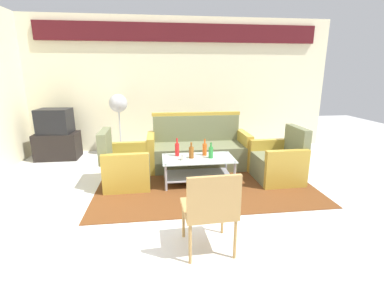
% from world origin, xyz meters
% --- Properties ---
extents(ground_plane, '(14.00, 14.00, 0.00)m').
position_xyz_m(ground_plane, '(0.00, 0.00, 0.00)').
color(ground_plane, white).
extents(wall_back, '(6.52, 0.19, 2.80)m').
position_xyz_m(wall_back, '(0.00, 3.05, 1.48)').
color(wall_back, beige).
rests_on(wall_back, ground).
extents(rug, '(3.24, 2.22, 0.01)m').
position_xyz_m(rug, '(0.15, 0.99, 0.01)').
color(rug, brown).
rests_on(rug, ground).
extents(couch, '(1.80, 0.75, 0.96)m').
position_xyz_m(couch, '(0.17, 1.71, 0.32)').
color(couch, '#6B704C').
rests_on(couch, rug).
extents(armchair_left, '(0.72, 0.78, 0.85)m').
position_xyz_m(armchair_left, '(-1.06, 1.03, 0.29)').
color(armchair_left, '#6B704C').
rests_on(armchair_left, rug).
extents(armchair_right, '(0.71, 0.77, 0.85)m').
position_xyz_m(armchair_right, '(1.35, 0.92, 0.29)').
color(armchair_right, '#6B704C').
rests_on(armchair_right, rug).
extents(coffee_table, '(1.10, 0.60, 0.40)m').
position_xyz_m(coffee_table, '(0.06, 0.95, 0.27)').
color(coffee_table, silver).
rests_on(coffee_table, rug).
extents(bottle_brown, '(0.07, 0.07, 0.25)m').
position_xyz_m(bottle_brown, '(-0.05, 0.96, 0.50)').
color(bottle_brown, brown).
rests_on(bottle_brown, coffee_table).
extents(bottle_orange, '(0.07, 0.07, 0.27)m').
position_xyz_m(bottle_orange, '(0.18, 1.08, 0.51)').
color(bottle_orange, '#D85919').
rests_on(bottle_orange, coffee_table).
extents(bottle_red, '(0.07, 0.07, 0.29)m').
position_xyz_m(bottle_red, '(-0.26, 1.10, 0.52)').
color(bottle_red, red).
rests_on(bottle_red, coffee_table).
extents(bottle_green, '(0.07, 0.07, 0.24)m').
position_xyz_m(bottle_green, '(0.25, 0.93, 0.50)').
color(bottle_green, '#2D8C38').
rests_on(bottle_green, coffee_table).
extents(cup, '(0.08, 0.08, 0.10)m').
position_xyz_m(cup, '(-0.18, 0.87, 0.46)').
color(cup, silver).
rests_on(cup, coffee_table).
extents(tv_stand, '(0.80, 0.50, 0.52)m').
position_xyz_m(tv_stand, '(-2.54, 2.55, 0.26)').
color(tv_stand, black).
rests_on(tv_stand, ground).
extents(television, '(0.63, 0.48, 0.48)m').
position_xyz_m(television, '(-2.54, 2.55, 0.76)').
color(television, black).
rests_on(television, tv_stand).
extents(pedestal_fan, '(0.36, 0.36, 1.27)m').
position_xyz_m(pedestal_fan, '(-1.32, 2.60, 1.01)').
color(pedestal_fan, '#2D2D33').
rests_on(pedestal_fan, ground).
extents(wicker_chair, '(0.50, 0.50, 0.84)m').
position_xyz_m(wicker_chair, '(-0.08, -0.76, 0.49)').
color(wicker_chair, '#AD844C').
rests_on(wicker_chair, ground).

